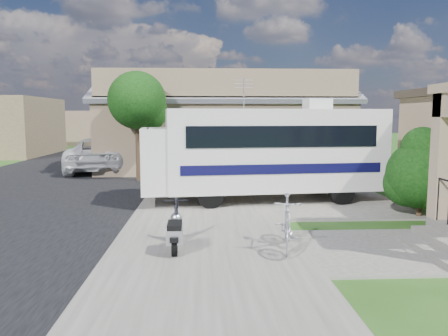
{
  "coord_description": "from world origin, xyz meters",
  "views": [
    {
      "loc": [
        -1.07,
        -9.41,
        2.72
      ],
      "look_at": [
        -0.5,
        2.5,
        1.3
      ],
      "focal_mm": 35.0,
      "sensor_mm": 36.0,
      "label": 1
    }
  ],
  "objects_px": {
    "garden_hose": "(420,234)",
    "van": "(121,144)",
    "shrub": "(422,171)",
    "pickup_truck": "(100,154)",
    "scooter": "(175,232)",
    "bicycle": "(287,225)",
    "motorhome": "(264,150)"
  },
  "relations": [
    {
      "from": "garden_hose",
      "to": "van",
      "type": "bearing_deg",
      "value": 116.91
    },
    {
      "from": "van",
      "to": "shrub",
      "type": "bearing_deg",
      "value": -56.57
    },
    {
      "from": "garden_hose",
      "to": "pickup_truck",
      "type": "bearing_deg",
      "value": 128.32
    },
    {
      "from": "van",
      "to": "garden_hose",
      "type": "xyz_separation_m",
      "value": [
        10.42,
        -20.54,
        -0.76
      ]
    },
    {
      "from": "scooter",
      "to": "garden_hose",
      "type": "height_order",
      "value": "scooter"
    },
    {
      "from": "shrub",
      "to": "scooter",
      "type": "distance_m",
      "value": 7.05
    },
    {
      "from": "pickup_truck",
      "to": "garden_hose",
      "type": "xyz_separation_m",
      "value": [
        10.02,
        -12.68,
        -0.74
      ]
    },
    {
      "from": "garden_hose",
      "to": "bicycle",
      "type": "bearing_deg",
      "value": -165.62
    },
    {
      "from": "scooter",
      "to": "bicycle",
      "type": "height_order",
      "value": "bicycle"
    },
    {
      "from": "motorhome",
      "to": "pickup_truck",
      "type": "height_order",
      "value": "motorhome"
    },
    {
      "from": "pickup_truck",
      "to": "shrub",
      "type": "bearing_deg",
      "value": 129.07
    },
    {
      "from": "scooter",
      "to": "shrub",
      "type": "bearing_deg",
      "value": 22.25
    },
    {
      "from": "motorhome",
      "to": "shrub",
      "type": "bearing_deg",
      "value": -37.88
    },
    {
      "from": "motorhome",
      "to": "bicycle",
      "type": "distance_m",
      "value": 5.39
    },
    {
      "from": "pickup_truck",
      "to": "garden_hose",
      "type": "distance_m",
      "value": 16.18
    },
    {
      "from": "scooter",
      "to": "van",
      "type": "relative_size",
      "value": 0.25
    },
    {
      "from": "bicycle",
      "to": "pickup_truck",
      "type": "relative_size",
      "value": 0.3
    },
    {
      "from": "motorhome",
      "to": "shrub",
      "type": "xyz_separation_m",
      "value": [
        3.91,
        -2.43,
        -0.4
      ]
    },
    {
      "from": "bicycle",
      "to": "scooter",
      "type": "bearing_deg",
      "value": -170.73
    },
    {
      "from": "shrub",
      "to": "pickup_truck",
      "type": "bearing_deg",
      "value": 135.98
    },
    {
      "from": "shrub",
      "to": "pickup_truck",
      "type": "relative_size",
      "value": 0.41
    },
    {
      "from": "shrub",
      "to": "bicycle",
      "type": "height_order",
      "value": "shrub"
    },
    {
      "from": "motorhome",
      "to": "scooter",
      "type": "bearing_deg",
      "value": -121.62
    },
    {
      "from": "pickup_truck",
      "to": "van",
      "type": "distance_m",
      "value": 7.87
    },
    {
      "from": "motorhome",
      "to": "garden_hose",
      "type": "height_order",
      "value": "motorhome"
    },
    {
      "from": "pickup_truck",
      "to": "van",
      "type": "bearing_deg",
      "value": -93.98
    },
    {
      "from": "motorhome",
      "to": "pickup_truck",
      "type": "relative_size",
      "value": 1.3
    },
    {
      "from": "pickup_truck",
      "to": "bicycle",
      "type": "bearing_deg",
      "value": 109.98
    },
    {
      "from": "bicycle",
      "to": "van",
      "type": "distance_m",
      "value": 22.55
    },
    {
      "from": "scooter",
      "to": "van",
      "type": "height_order",
      "value": "van"
    },
    {
      "from": "bicycle",
      "to": "van",
      "type": "relative_size",
      "value": 0.31
    },
    {
      "from": "van",
      "to": "garden_hose",
      "type": "bearing_deg",
      "value": -61.35
    }
  ]
}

